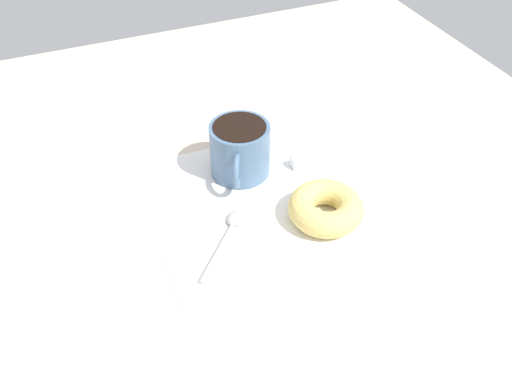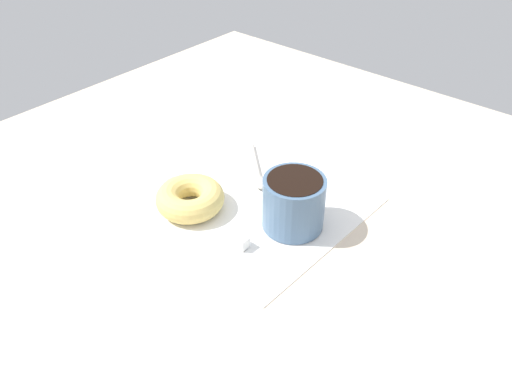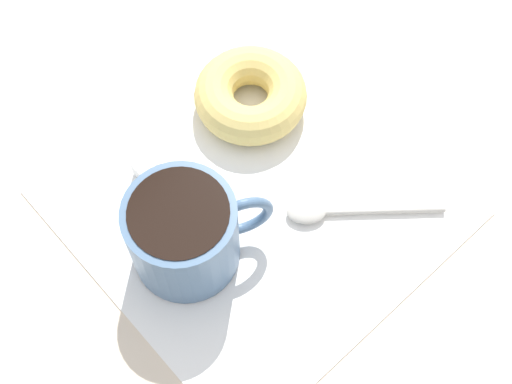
# 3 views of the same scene
# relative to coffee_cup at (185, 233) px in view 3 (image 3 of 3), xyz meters

# --- Properties ---
(ground_plane) EXTENTS (1.20, 1.20, 0.02)m
(ground_plane) POSITION_rel_coffee_cup_xyz_m (-0.06, -0.01, -0.06)
(ground_plane) COLOR beige
(napkin) EXTENTS (0.32, 0.32, 0.00)m
(napkin) POSITION_rel_coffee_cup_xyz_m (-0.08, 0.01, -0.05)
(napkin) COLOR white
(napkin) RESTS_ON ground_plane
(coffee_cup) EXTENTS (0.12, 0.09, 0.09)m
(coffee_cup) POSITION_rel_coffee_cup_xyz_m (0.00, 0.00, 0.00)
(coffee_cup) COLOR slate
(coffee_cup) RESTS_ON napkin
(donut) EXTENTS (0.11, 0.11, 0.04)m
(donut) POSITION_rel_coffee_cup_xyz_m (-0.15, -0.07, -0.02)
(donut) COLOR #E5C66B
(donut) RESTS_ON napkin
(spoon) EXTENTS (0.12, 0.11, 0.01)m
(spoon) POSITION_rel_coffee_cup_xyz_m (-0.12, 0.06, -0.04)
(spoon) COLOR #B7B2A8
(spoon) RESTS_ON napkin
(sugar_cube) EXTENTS (0.02, 0.02, 0.02)m
(sugar_cube) POSITION_rel_coffee_cup_xyz_m (-0.02, -0.09, -0.04)
(sugar_cube) COLOR white
(sugar_cube) RESTS_ON napkin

